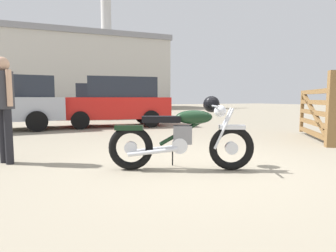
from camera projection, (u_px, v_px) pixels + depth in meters
The scene contains 7 objects.
ground_plane at pixel (202, 167), 4.22m from camera, with size 80.00×80.00×0.00m, color gray.
vintage_motorcycle at pixel (185, 136), 4.02m from camera, with size 1.90×1.04×1.07m.
timber_gate at pixel (318, 112), 6.76m from camera, with size 1.68×2.07×1.60m.
bystander at pixel (4, 99), 4.36m from camera, with size 0.30×0.41×1.66m.
silver_sedan_mid at pixel (117, 101), 10.38m from camera, with size 4.14×2.35×1.78m.
white_estate_far at pixel (116, 100), 14.56m from camera, with size 4.94×2.61×1.74m.
industrial_building at pixel (58, 73), 29.56m from camera, with size 22.09×14.41×16.21m.
Camera 1 is at (-2.30, -3.48, 1.02)m, focal length 30.08 mm.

